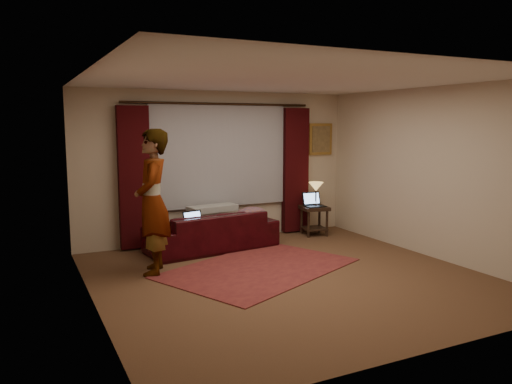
# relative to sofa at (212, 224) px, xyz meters

# --- Properties ---
(floor) EXTENTS (5.00, 5.00, 0.01)m
(floor) POSITION_rel_sofa_xyz_m (0.39, -1.84, -0.43)
(floor) COLOR brown
(floor) RESTS_ON ground
(ceiling) EXTENTS (5.00, 5.00, 0.02)m
(ceiling) POSITION_rel_sofa_xyz_m (0.39, -1.84, 2.17)
(ceiling) COLOR silver
(ceiling) RESTS_ON ground
(wall_back) EXTENTS (5.00, 0.02, 2.60)m
(wall_back) POSITION_rel_sofa_xyz_m (0.39, 0.66, 0.87)
(wall_back) COLOR #C4B299
(wall_back) RESTS_ON ground
(wall_front) EXTENTS (5.00, 0.02, 2.60)m
(wall_front) POSITION_rel_sofa_xyz_m (0.39, -4.34, 0.87)
(wall_front) COLOR #C4B299
(wall_front) RESTS_ON ground
(wall_left) EXTENTS (0.02, 5.00, 2.60)m
(wall_left) POSITION_rel_sofa_xyz_m (-2.11, -1.84, 0.87)
(wall_left) COLOR #C4B299
(wall_left) RESTS_ON ground
(wall_right) EXTENTS (0.02, 5.00, 2.60)m
(wall_right) POSITION_rel_sofa_xyz_m (2.89, -1.84, 0.87)
(wall_right) COLOR #C4B299
(wall_right) RESTS_ON ground
(sheer_curtain) EXTENTS (2.50, 0.05, 1.80)m
(sheer_curtain) POSITION_rel_sofa_xyz_m (0.39, 0.60, 1.07)
(sheer_curtain) COLOR #98989F
(sheer_curtain) RESTS_ON wall_back
(drape_left) EXTENTS (0.50, 0.14, 2.30)m
(drape_left) POSITION_rel_sofa_xyz_m (-1.11, 0.55, 0.75)
(drape_left) COLOR black
(drape_left) RESTS_ON floor
(drape_right) EXTENTS (0.50, 0.14, 2.30)m
(drape_right) POSITION_rel_sofa_xyz_m (1.89, 0.55, 0.75)
(drape_right) COLOR black
(drape_right) RESTS_ON floor
(curtain_rod) EXTENTS (0.04, 0.04, 3.40)m
(curtain_rod) POSITION_rel_sofa_xyz_m (0.39, 0.55, 1.95)
(curtain_rod) COLOR black
(curtain_rod) RESTS_ON wall_back
(picture_frame) EXTENTS (0.50, 0.04, 0.60)m
(picture_frame) POSITION_rel_sofa_xyz_m (2.49, 0.63, 1.32)
(picture_frame) COLOR #B0863B
(picture_frame) RESTS_ON wall_back
(sofa) EXTENTS (2.23, 1.18, 0.86)m
(sofa) POSITION_rel_sofa_xyz_m (0.00, 0.00, 0.00)
(sofa) COLOR black
(sofa) RESTS_ON floor
(throw_blanket) EXTENTS (0.87, 0.44, 0.10)m
(throw_blanket) POSITION_rel_sofa_xyz_m (0.12, 0.28, 0.44)
(throw_blanket) COLOR #999893
(throw_blanket) RESTS_ON sofa
(clothing_pile) EXTENTS (0.52, 0.40, 0.22)m
(clothing_pile) POSITION_rel_sofa_xyz_m (0.70, -0.02, 0.11)
(clothing_pile) COLOR #6E4852
(clothing_pile) RESTS_ON sofa
(laptop_sofa) EXTENTS (0.40, 0.43, 0.24)m
(laptop_sofa) POSITION_rel_sofa_xyz_m (-0.32, -0.15, 0.12)
(laptop_sofa) COLOR black
(laptop_sofa) RESTS_ON sofa
(area_rug) EXTENTS (3.14, 2.70, 0.01)m
(area_rug) POSITION_rel_sofa_xyz_m (0.20, -1.31, -0.42)
(area_rug) COLOR maroon
(area_rug) RESTS_ON floor
(end_table) EXTENTS (0.54, 0.54, 0.54)m
(end_table) POSITION_rel_sofa_xyz_m (2.08, 0.19, -0.16)
(end_table) COLOR black
(end_table) RESTS_ON floor
(tiffany_lamp) EXTENTS (0.32, 0.32, 0.44)m
(tiffany_lamp) POSITION_rel_sofa_xyz_m (2.15, 0.24, 0.33)
(tiffany_lamp) COLOR olive
(tiffany_lamp) RESTS_ON end_table
(laptop_table) EXTENTS (0.37, 0.40, 0.26)m
(laptop_table) POSITION_rel_sofa_xyz_m (2.06, 0.14, 0.24)
(laptop_table) COLOR black
(laptop_table) RESTS_ON end_table
(person) EXTENTS (0.73, 0.73, 1.98)m
(person) POSITION_rel_sofa_xyz_m (-1.18, -0.85, 0.56)
(person) COLOR #999893
(person) RESTS_ON floor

